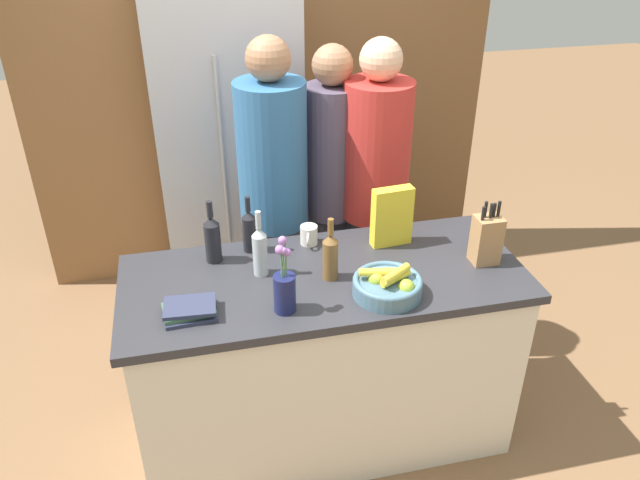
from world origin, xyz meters
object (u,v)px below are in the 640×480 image
book_stack (190,310)px  person_in_blue (331,186)px  flower_vase (284,289)px  coffee_mug (309,235)px  person_in_red_tee (375,189)px  refrigerator (229,151)px  bottle_oil (260,250)px  cereal_box (392,217)px  knife_block (486,239)px  bottle_water (212,238)px  fruit_bowl (388,284)px  person_at_sink (274,194)px  bottle_vinegar (249,230)px  bottle_wine (330,255)px

book_stack → person_in_blue: 1.18m
flower_vase → coffee_mug: 0.52m
flower_vase → person_in_red_tee: bearing=53.2°
refrigerator → bottle_oil: size_ratio=6.58×
cereal_box → book_stack: 1.00m
flower_vase → bottle_oil: flower_vase is taller
knife_block → coffee_mug: (-0.72, 0.32, -0.07)m
bottle_water → coffee_mug: bearing=6.3°
book_stack → bottle_oil: (0.31, 0.23, 0.09)m
flower_vase → person_in_red_tee: (0.62, 0.83, -0.03)m
refrigerator → cereal_box: refrigerator is taller
refrigerator → book_stack: 1.53m
flower_vase → coffee_mug: bearing=67.6°
fruit_bowl → knife_block: (0.49, 0.14, 0.07)m
fruit_bowl → person_in_blue: bearing=90.3°
cereal_box → bottle_water: (-0.80, 0.03, -0.02)m
bottle_oil → person_in_blue: size_ratio=0.17×
flower_vase → person_at_sink: bearing=83.5°
refrigerator → book_stack: (-0.31, -1.50, -0.03)m
flower_vase → bottle_water: (-0.24, 0.43, 0.01)m
book_stack → bottle_water: 0.41m
bottle_vinegar → bottle_water: size_ratio=0.92×
coffee_mug → bottle_oil: (-0.25, -0.20, 0.07)m
fruit_bowl → book_stack: 0.79m
cereal_box → coffee_mug: 0.39m
fruit_bowl → bottle_wine: bearing=139.4°
refrigerator → bottle_water: refrigerator is taller
knife_block → bottle_wine: bearing=177.9°
book_stack → refrigerator: bearing=78.5°
book_stack → person_at_sink: bearing=59.9°
refrigerator → bottle_water: size_ratio=6.72×
flower_vase → person_in_blue: bearing=66.1°
flower_vase → bottle_oil: 0.28m
flower_vase → person_in_blue: 1.03m
knife_block → bottle_water: 1.18m
person_in_red_tee → fruit_bowl: bearing=-108.5°
cereal_box → person_in_red_tee: 0.44m
knife_block → flower_vase: bearing=-170.2°
book_stack → bottle_water: size_ratio=0.73×
knife_block → bottle_wine: knife_block is taller
fruit_bowl → knife_block: knife_block is taller
cereal_box → refrigerator: bearing=118.3°
knife_block → flower_vase: (-0.91, -0.16, -0.01)m
cereal_box → bottle_vinegar: 0.64m
person_in_blue → refrigerator: bearing=112.9°
bottle_wine → person_in_blue: (0.19, 0.76, -0.05)m
person_in_blue → bottle_oil: bearing=-140.3°
refrigerator → fruit_bowl: size_ratio=6.95×
knife_block → book_stack: (-1.28, -0.11, -0.09)m
cereal_box → coffee_mug: size_ratio=2.43×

